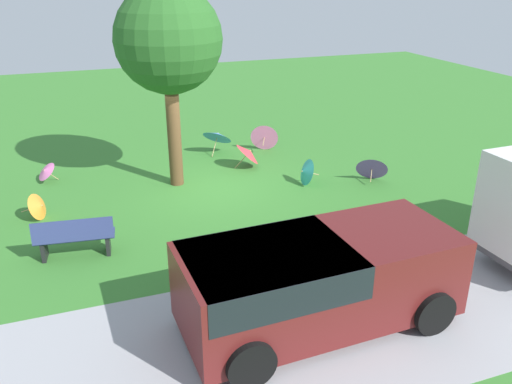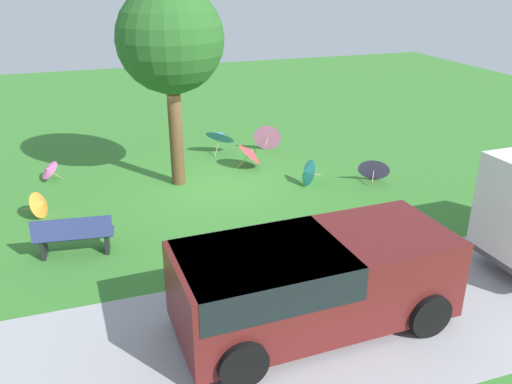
# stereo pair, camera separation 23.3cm
# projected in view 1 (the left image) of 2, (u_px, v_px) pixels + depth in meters

# --- Properties ---
(ground) EXTENTS (40.00, 40.00, 0.00)m
(ground) POSITION_uv_depth(u_px,v_px,m) (213.00, 187.00, 14.57)
(ground) COLOR #387A2D
(road_strip) EXTENTS (40.00, 3.83, 0.01)m
(road_strip) POSITION_uv_depth(u_px,v_px,m) (319.00, 328.00, 8.88)
(road_strip) COLOR #9E9EA3
(road_strip) RESTS_ON ground
(van_dark) EXTENTS (4.67, 2.27, 1.53)m
(van_dark) POSITION_uv_depth(u_px,v_px,m) (311.00, 278.00, 8.64)
(van_dark) COLOR #591919
(van_dark) RESTS_ON ground
(park_bench) EXTENTS (1.65, 0.68, 0.90)m
(park_bench) POSITION_uv_depth(u_px,v_px,m) (75.00, 237.00, 10.90)
(park_bench) COLOR navy
(park_bench) RESTS_ON ground
(shade_tree) EXTENTS (2.75, 2.75, 5.29)m
(shade_tree) POSITION_uv_depth(u_px,v_px,m) (168.00, 41.00, 13.32)
(shade_tree) COLOR brown
(shade_tree) RESTS_ON ground
(parasol_blue_0) EXTENTS (1.27, 1.27, 0.94)m
(parasol_blue_0) POSITION_uv_depth(u_px,v_px,m) (218.00, 135.00, 17.04)
(parasol_blue_0) COLOR tan
(parasol_blue_0) RESTS_ON ground
(parasol_pink_1) EXTENTS (0.98, 0.87, 0.91)m
(parasol_pink_1) POSITION_uv_depth(u_px,v_px,m) (265.00, 136.00, 17.41)
(parasol_pink_1) COLOR tan
(parasol_pink_1) RESTS_ON ground
(parasol_orange_0) EXTENTS (0.74, 0.74, 0.66)m
(parasol_orange_0) POSITION_uv_depth(u_px,v_px,m) (39.00, 206.00, 12.63)
(parasol_orange_0) COLOR tan
(parasol_orange_0) RESTS_ON ground
(parasol_red_0) EXTENTS (0.87, 0.97, 0.82)m
(parasol_red_0) POSITION_uv_depth(u_px,v_px,m) (249.00, 153.00, 15.84)
(parasol_red_0) COLOR tan
(parasol_red_0) RESTS_ON ground
(parasol_teal_0) EXTENTS (0.64, 0.76, 0.76)m
(parasol_teal_0) POSITION_uv_depth(u_px,v_px,m) (305.00, 172.00, 14.62)
(parasol_teal_0) COLOR tan
(parasol_teal_0) RESTS_ON ground
(parasol_purple_0) EXTENTS (1.07, 0.99, 0.81)m
(parasol_purple_0) POSITION_uv_depth(u_px,v_px,m) (372.00, 167.00, 14.87)
(parasol_purple_0) COLOR tan
(parasol_purple_0) RESTS_ON ground
(parasol_pink_2) EXTENTS (0.67, 0.73, 0.58)m
(parasol_pink_2) POSITION_uv_depth(u_px,v_px,m) (45.00, 171.00, 14.77)
(parasol_pink_2) COLOR tan
(parasol_pink_2) RESTS_ON ground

